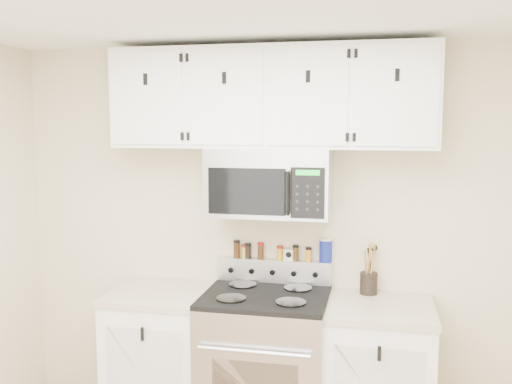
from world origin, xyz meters
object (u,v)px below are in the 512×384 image
range (266,366)px  salt_canister (326,250)px  microwave (270,182)px  utensil_crock (369,281)px

range → salt_canister: salt_canister is taller
salt_canister → microwave: bearing=-155.4°
microwave → utensil_crock: 0.89m
range → microwave: bearing=89.8°
range → utensil_crock: bearing=20.6°
range → microwave: microwave is taller
microwave → utensil_crock: (0.62, 0.11, -0.63)m
microwave → salt_canister: microwave is taller
microwave → salt_canister: bearing=24.6°
range → salt_canister: bearing=39.7°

